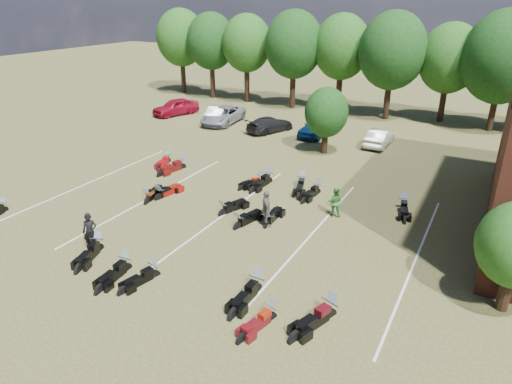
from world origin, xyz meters
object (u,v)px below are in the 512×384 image
Objects in this scene: car_4 at (317,127)px; person_green at (335,202)px; motorcycle_3 at (126,270)px; person_grey at (266,209)px; motorcycle_14 at (182,168)px; car_0 at (176,107)px; person_black at (90,232)px; motorcycle_0 at (5,212)px; motorcycle_7 at (161,198)px.

person_green is at bearing -61.46° from car_4.
person_grey is at bearing 56.91° from motorcycle_3.
motorcycle_14 is at bearing -109.79° from car_4.
car_0 is 15.07m from car_4.
person_black is at bearing 161.27° from motorcycle_3.
car_4 is at bearing 49.52° from person_black.
motorcycle_14 reaches higher than motorcycle_3.
person_black is 0.73× the size of motorcycle_14.
car_4 is at bearing 85.39° from motorcycle_3.
car_4 is 1.85× the size of motorcycle_14.
car_4 is at bearing 48.38° from motorcycle_0.
motorcycle_7 is at bearing -55.74° from motorcycle_14.
person_green is 0.74× the size of motorcycle_7.
motorcycle_7 is at bearing 22.50° from motorcycle_0.
motorcycle_3 is at bearing -47.97° from person_black.
person_grey reaches higher than motorcycle_7.
person_black is 0.84× the size of motorcycle_7.
car_0 is 25.81m from person_green.
motorcycle_7 is (-7.02, 0.18, -0.98)m from person_grey.
motorcycle_0 is 0.92× the size of motorcycle_7.
person_green is 18.03m from motorcycle_0.
person_grey is (3.78, -16.80, 0.18)m from car_4.
person_green reaches higher than motorcycle_14.
motorcycle_14 is (9.85, -12.23, -0.80)m from car_0.
motorcycle_3 is 1.06× the size of motorcycle_7.
car_0 is at bearing 140.16° from motorcycle_14.
person_black is at bearing -91.95° from car_4.
car_4 is 24.12m from motorcycle_0.
motorcycle_14 is (-5.21, -11.95, -0.79)m from car_4.
car_0 is at bearing 117.65° from motorcycle_3.
car_4 is 23.36m from motorcycle_3.
motorcycle_7 is 5.07m from motorcycle_14.
car_4 is at bearing -91.51° from motorcycle_7.
person_grey is at bearing -21.36° from car_0.
car_0 reaches higher than car_4.
car_0 is at bearing -177.29° from car_4.
person_black is 0.94× the size of person_grey.
car_0 is 23.05m from motorcycle_0.
person_black is at bearing -40.12° from car_0.
person_black is (-2.29, -22.72, 0.12)m from car_4.
motorcycle_3 is (0.36, -23.34, -0.79)m from car_4.
car_0 is 2.58× the size of person_black.
person_green is at bearing 51.49° from motorcycle_3.
car_4 reaches higher than motorcycle_7.
person_grey is at bearing 35.19° from person_green.
motorcycle_3 is at bearing 114.97° from person_grey.
motorcycle_14 is at bearing 110.58° from motorcycle_3.
person_grey is 0.97× the size of motorcycle_0.
motorcycle_7 is 0.87× the size of motorcycle_14.
motorcycle_0 is 10.08m from motorcycle_3.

